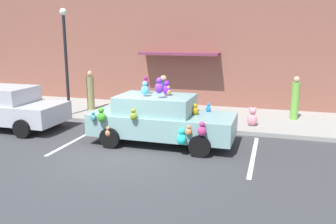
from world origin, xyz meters
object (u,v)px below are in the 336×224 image
Objects in this scene: pedestrian_by_lamp at (295,99)px; pedestrian_near_shopfront at (90,91)px; pedestrian_walking_past at (163,99)px; teddy_bear_on_sidewalk at (252,117)px; street_lamp_post at (66,52)px; parked_sedan_behind at (8,107)px; plush_covered_car at (161,119)px.

pedestrian_near_shopfront is at bearing -175.47° from pedestrian_by_lamp.
teddy_bear_on_sidewalk is at bearing 1.33° from pedestrian_walking_past.
teddy_bear_on_sidewalk is at bearing 2.66° from street_lamp_post.
pedestrian_walking_past reaches higher than parked_sedan_behind.
parked_sedan_behind reaches higher than teddy_bear_on_sidewalk.
pedestrian_near_shopfront is 1.02× the size of pedestrian_by_lamp.
plush_covered_car is 5.51m from street_lamp_post.
parked_sedan_behind is 2.35× the size of pedestrian_walking_past.
pedestrian_near_shopfront is at bearing 165.73° from pedestrian_walking_past.
plush_covered_car reaches higher than parked_sedan_behind.
parked_sedan_behind is at bearing 178.69° from plush_covered_car.
pedestrian_by_lamp is (1.50, 1.53, 0.48)m from teddy_bear_on_sidewalk.
teddy_bear_on_sidewalk is 2.20m from pedestrian_by_lamp.
pedestrian_walking_past is 1.03× the size of pedestrian_by_lamp.
plush_covered_car is 2.64× the size of pedestrian_near_shopfront.
parked_sedan_behind is 0.96× the size of street_lamp_post.
pedestrian_near_shopfront is (-7.02, 0.85, 0.49)m from teddy_bear_on_sidewalk.
parked_sedan_behind is at bearing -156.42° from pedestrian_walking_past.
plush_covered_car reaches higher than pedestrian_walking_past.
pedestrian_walking_past is at bearing -178.67° from teddy_bear_on_sidewalk.
parked_sedan_behind is 8.96m from teddy_bear_on_sidewalk.
plush_covered_car is at bearing -24.86° from street_lamp_post.
street_lamp_post is 9.25m from pedestrian_by_lamp.
street_lamp_post reaches higher than pedestrian_by_lamp.
pedestrian_by_lamp is at bearing 11.90° from street_lamp_post.
pedestrian_near_shopfront is at bearing 173.08° from teddy_bear_on_sidewalk.
teddy_bear_on_sidewalk is (2.69, 2.52, -0.34)m from plush_covered_car.
pedestrian_by_lamp is (8.53, 0.68, -0.01)m from pedestrian_near_shopfront.
pedestrian_by_lamp is (4.19, 4.04, 0.15)m from plush_covered_car.
plush_covered_car is at bearing -136.94° from teddy_bear_on_sidewalk.
street_lamp_post is at bearing -106.55° from pedestrian_near_shopfront.
parked_sedan_behind is 2.38× the size of pedestrian_near_shopfront.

